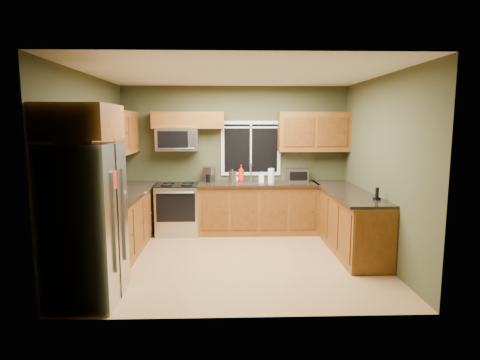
{
  "coord_description": "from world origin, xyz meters",
  "views": [
    {
      "loc": [
        -0.15,
        -5.75,
        2.01
      ],
      "look_at": [
        0.05,
        0.35,
        1.15
      ],
      "focal_mm": 30.0,
      "sensor_mm": 36.0,
      "label": 1
    }
  ],
  "objects": [
    {
      "name": "refrigerator",
      "position": [
        -1.74,
        -1.3,
        0.9
      ],
      "size": [
        0.74,
        0.9,
        1.8
      ],
      "color": "#B7B7BC",
      "rests_on": "ground"
    },
    {
      "name": "countertop_left",
      "position": [
        -1.78,
        0.48,
        0.92
      ],
      "size": [
        0.65,
        2.65,
        0.04
      ],
      "primitive_type": "cube",
      "color": "black",
      "rests_on": "base_cabinets_left"
    },
    {
      "name": "kettle",
      "position": [
        -0.05,
        1.52,
        1.06
      ],
      "size": [
        0.18,
        0.18,
        0.25
      ],
      "color": "#B7B7BC",
      "rests_on": "countertop_back"
    },
    {
      "name": "upper_cabinet_over_fridge",
      "position": [
        -1.74,
        -1.3,
        2.03
      ],
      "size": [
        0.72,
        0.9,
        0.38
      ],
      "primitive_type": "cube",
      "color": "brown",
      "rests_on": "left_wall"
    },
    {
      "name": "microwave",
      "position": [
        -1.05,
        1.61,
        1.73
      ],
      "size": [
        0.76,
        0.41,
        0.42
      ],
      "color": "#B7B7BC",
      "rests_on": "back_wall"
    },
    {
      "name": "base_cabinets_left",
      "position": [
        -1.8,
        0.48,
        0.45
      ],
      "size": [
        0.6,
        2.65,
        0.9
      ],
      "primitive_type": "cube",
      "color": "brown",
      "rests_on": "ground"
    },
    {
      "name": "soap_bottle_b",
      "position": [
        0.48,
        1.51,
        1.04
      ],
      "size": [
        0.1,
        0.1,
        0.2
      ],
      "primitive_type": "imported",
      "rotation": [
        0.0,
        0.0,
        -0.13
      ],
      "color": "white",
      "rests_on": "countertop_back"
    },
    {
      "name": "coffee_maker",
      "position": [
        -0.49,
        1.64,
        1.07
      ],
      "size": [
        0.22,
        0.26,
        0.28
      ],
      "color": "slate",
      "rests_on": "countertop_back"
    },
    {
      "name": "sink",
      "position": [
        0.3,
        1.49,
        0.95
      ],
      "size": [
        0.6,
        0.42,
        0.36
      ],
      "color": "slate",
      "rests_on": "countertop_back"
    },
    {
      "name": "floor",
      "position": [
        0.0,
        0.0,
        0.0
      ],
      "size": [
        4.2,
        4.2,
        0.0
      ],
      "primitive_type": "plane",
      "color": "#A47B48",
      "rests_on": "ground"
    },
    {
      "name": "ceiling",
      "position": [
        0.0,
        0.0,
        2.7
      ],
      "size": [
        4.2,
        4.2,
        0.0
      ],
      "primitive_type": "plane",
      "rotation": [
        3.14,
        0.0,
        0.0
      ],
      "color": "white",
      "rests_on": "back_wall"
    },
    {
      "name": "upper_cabinets_back_right",
      "position": [
        1.45,
        1.64,
        1.86
      ],
      "size": [
        1.3,
        0.33,
        0.72
      ],
      "primitive_type": "cube",
      "color": "brown",
      "rests_on": "back_wall"
    },
    {
      "name": "back_wall",
      "position": [
        0.0,
        1.8,
        1.35
      ],
      "size": [
        4.2,
        0.0,
        4.2
      ],
      "primitive_type": "plane",
      "rotation": [
        1.57,
        0.0,
        0.0
      ],
      "color": "#3E4026",
      "rests_on": "ground"
    },
    {
      "name": "upper_cabinets_back_left",
      "position": [
        -0.85,
        1.64,
        2.07
      ],
      "size": [
        1.3,
        0.33,
        0.3
      ],
      "primitive_type": "cube",
      "color": "brown",
      "rests_on": "back_wall"
    },
    {
      "name": "range",
      "position": [
        -1.05,
        1.47,
        0.47
      ],
      "size": [
        0.76,
        0.69,
        0.94
      ],
      "color": "#B7B7BC",
      "rests_on": "ground"
    },
    {
      "name": "left_wall",
      "position": [
        -2.1,
        0.0,
        1.35
      ],
      "size": [
        0.0,
        3.6,
        3.6
      ],
      "primitive_type": "plane",
      "rotation": [
        1.57,
        0.0,
        1.57
      ],
      "color": "#3E4026",
      "rests_on": "ground"
    },
    {
      "name": "front_wall",
      "position": [
        0.0,
        -1.8,
        1.35
      ],
      "size": [
        4.2,
        0.0,
        4.2
      ],
      "primitive_type": "plane",
      "rotation": [
        -1.57,
        0.0,
        0.0
      ],
      "color": "#3E4026",
      "rests_on": "ground"
    },
    {
      "name": "cordless_phone",
      "position": [
        1.97,
        -0.24,
        0.99
      ],
      "size": [
        0.1,
        0.1,
        0.18
      ],
      "color": "black",
      "rests_on": "countertop_peninsula"
    },
    {
      "name": "paper_towel_roll",
      "position": [
        0.65,
        1.44,
        1.07
      ],
      "size": [
        0.13,
        0.13,
        0.29
      ],
      "color": "white",
      "rests_on": "countertop_back"
    },
    {
      "name": "soap_bottle_a",
      "position": [
        0.11,
        1.68,
        1.09
      ],
      "size": [
        0.14,
        0.14,
        0.31
      ],
      "primitive_type": "imported",
      "rotation": [
        0.0,
        0.0,
        0.19
      ],
      "color": "red",
      "rests_on": "countertop_back"
    },
    {
      "name": "soap_bottle_c",
      "position": [
        0.0,
        1.59,
        1.02
      ],
      "size": [
        0.15,
        0.15,
        0.16
      ],
      "primitive_type": "imported",
      "rotation": [
        0.0,
        0.0,
        0.28
      ],
      "color": "white",
      "rests_on": "countertop_back"
    },
    {
      "name": "right_wall",
      "position": [
        2.1,
        0.0,
        1.35
      ],
      "size": [
        0.0,
        3.6,
        3.6
      ],
      "primitive_type": "plane",
      "rotation": [
        1.57,
        0.0,
        -1.57
      ],
      "color": "#3E4026",
      "rests_on": "ground"
    },
    {
      "name": "countertop_back",
      "position": [
        0.42,
        1.48,
        0.92
      ],
      "size": [
        2.17,
        0.65,
        0.04
      ],
      "primitive_type": "cube",
      "color": "black",
      "rests_on": "base_cabinets_back"
    },
    {
      "name": "upper_cabinets_left",
      "position": [
        -1.94,
        0.48,
        1.86
      ],
      "size": [
        0.33,
        2.65,
        0.72
      ],
      "primitive_type": "cube",
      "color": "brown",
      "rests_on": "left_wall"
    },
    {
      "name": "window",
      "position": [
        0.3,
        1.78,
        1.55
      ],
      "size": [
        1.12,
        0.03,
        1.02
      ],
      "color": "white",
      "rests_on": "back_wall"
    },
    {
      "name": "base_cabinets_back",
      "position": [
        0.42,
        1.5,
        0.45
      ],
      "size": [
        2.17,
        0.6,
        0.9
      ],
      "primitive_type": "cube",
      "color": "brown",
      "rests_on": "ground"
    },
    {
      "name": "countertop_peninsula",
      "position": [
        1.78,
        0.55,
        0.92
      ],
      "size": [
        0.65,
        2.5,
        0.04
      ],
      "primitive_type": "cube",
      "color": "black",
      "rests_on": "base_cabinets_peninsula"
    },
    {
      "name": "base_cabinets_peninsula",
      "position": [
        1.8,
        0.54,
        0.45
      ],
      "size": [
        0.6,
        2.52,
        0.9
      ],
      "color": "brown",
      "rests_on": "ground"
    },
    {
      "name": "toaster_oven",
      "position": [
        1.16,
        1.62,
        1.06
      ],
      "size": [
        0.38,
        0.3,
        0.24
      ],
      "color": "#B7B7BC",
      "rests_on": "countertop_back"
    }
  ]
}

